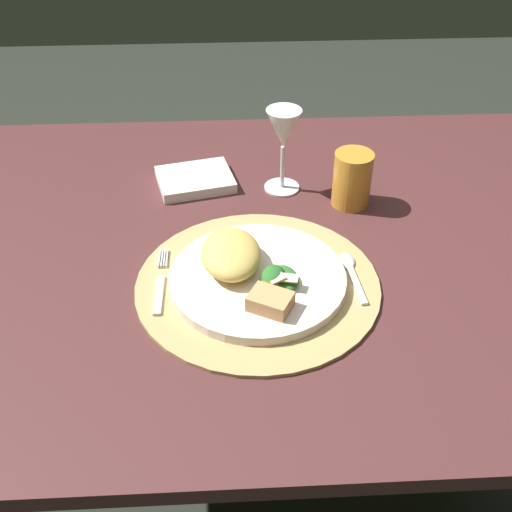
# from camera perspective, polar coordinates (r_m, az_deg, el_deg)

# --- Properties ---
(ground_plane) EXTENTS (6.00, 6.00, 0.00)m
(ground_plane) POSITION_cam_1_polar(r_m,az_deg,el_deg) (1.64, 0.39, -19.72)
(ground_plane) COLOR #282C25
(dining_table) EXTENTS (1.29, 0.92, 0.73)m
(dining_table) POSITION_cam_1_polar(r_m,az_deg,el_deg) (1.16, 0.52, -3.17)
(dining_table) COLOR #4C2627
(dining_table) RESTS_ON ground
(placemat) EXTENTS (0.38, 0.38, 0.01)m
(placemat) POSITION_cam_1_polar(r_m,az_deg,el_deg) (1.00, 0.15, -2.53)
(placemat) COLOR tan
(placemat) RESTS_ON dining_table
(dinner_plate) EXTENTS (0.27, 0.27, 0.02)m
(dinner_plate) POSITION_cam_1_polar(r_m,az_deg,el_deg) (0.99, 0.15, -2.05)
(dinner_plate) COLOR silver
(dinner_plate) RESTS_ON placemat
(pasta_serving) EXTENTS (0.10, 0.13, 0.04)m
(pasta_serving) POSITION_cam_1_polar(r_m,az_deg,el_deg) (0.99, -2.22, 0.19)
(pasta_serving) COLOR #E3BD5D
(pasta_serving) RESTS_ON dinner_plate
(salad_greens) EXTENTS (0.08, 0.09, 0.02)m
(salad_greens) POSITION_cam_1_polar(r_m,az_deg,el_deg) (0.97, 1.78, -2.08)
(salad_greens) COLOR #4C6D10
(salad_greens) RESTS_ON dinner_plate
(bread_piece) EXTENTS (0.07, 0.07, 0.02)m
(bread_piece) POSITION_cam_1_polar(r_m,az_deg,el_deg) (0.93, 1.00, -4.03)
(bread_piece) COLOR tan
(bread_piece) RESTS_ON dinner_plate
(fork) EXTENTS (0.02, 0.16, 0.00)m
(fork) POSITION_cam_1_polar(r_m,az_deg,el_deg) (1.00, -8.43, -2.43)
(fork) COLOR silver
(fork) RESTS_ON placemat
(spoon) EXTENTS (0.03, 0.13, 0.01)m
(spoon) POSITION_cam_1_polar(r_m,az_deg,el_deg) (1.03, 8.29, -1.14)
(spoon) COLOR silver
(spoon) RESTS_ON placemat
(napkin) EXTENTS (0.16, 0.14, 0.02)m
(napkin) POSITION_cam_1_polar(r_m,az_deg,el_deg) (1.25, -5.38, 6.71)
(napkin) COLOR white
(napkin) RESTS_ON dining_table
(wine_glass) EXTENTS (0.07, 0.07, 0.16)m
(wine_glass) POSITION_cam_1_polar(r_m,az_deg,el_deg) (1.18, 2.43, 10.80)
(wine_glass) COLOR silver
(wine_glass) RESTS_ON dining_table
(amber_tumbler) EXTENTS (0.07, 0.07, 0.10)m
(amber_tumbler) POSITION_cam_1_polar(r_m,az_deg,el_deg) (1.18, 8.47, 6.72)
(amber_tumbler) COLOR orange
(amber_tumbler) RESTS_ON dining_table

